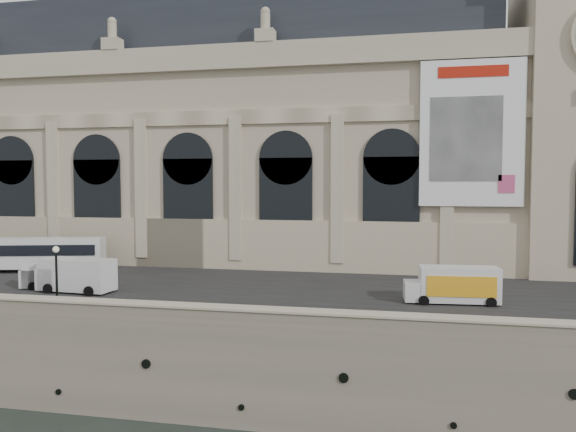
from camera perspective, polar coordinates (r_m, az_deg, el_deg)
name	(u,v)px	position (r m, az deg, el deg)	size (l,w,h in m)	color
ground	(117,419)	(38.35, -16.95, -19.10)	(260.00, 260.00, 0.00)	black
quay	(260,278)	(69.19, -2.83, -6.28)	(160.00, 70.00, 6.00)	gray
street	(198,283)	(48.95, -9.11, -6.73)	(160.00, 24.00, 0.06)	#2D2D2D
parapet	(120,311)	(36.87, -16.67, -9.22)	(160.00, 1.40, 1.21)	gray
museum	(201,139)	(66.29, -8.84, 7.77)	(69.00, 18.70, 29.10)	#B9AD8E
bus_left	(44,253)	(59.06, -23.52, -3.46)	(11.35, 5.29, 3.29)	silver
van_b	(52,274)	(49.83, -22.85, -5.46)	(5.39, 3.49, 2.25)	silver
van_c	(73,275)	(47.26, -20.96, -5.63)	(6.13, 2.84, 2.66)	silver
box_truck	(453,285)	(41.78, 16.46, -6.75)	(6.67, 2.76, 2.63)	silver
lamp_right	(57,278)	(41.44, -22.45, -5.82)	(0.44, 0.44, 4.28)	black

